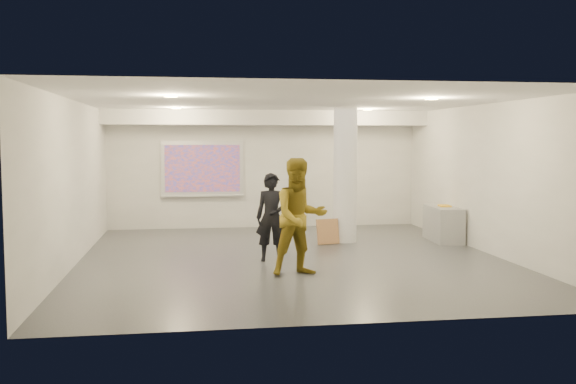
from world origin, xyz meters
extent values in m
cube|color=#393B40|center=(0.00, 0.00, 0.00)|extent=(8.00, 9.00, 0.01)
cube|color=white|center=(0.00, 0.00, 3.00)|extent=(8.00, 9.00, 0.01)
cube|color=silver|center=(0.00, 4.50, 1.50)|extent=(8.00, 0.01, 3.00)
cube|color=silver|center=(0.00, -4.50, 1.50)|extent=(8.00, 0.01, 3.00)
cube|color=silver|center=(-4.00, 0.00, 1.50)|extent=(0.01, 9.00, 3.00)
cube|color=silver|center=(4.00, 0.00, 1.50)|extent=(0.01, 9.00, 3.00)
cube|color=silver|center=(0.00, 3.95, 2.82)|extent=(8.00, 1.10, 0.36)
cylinder|color=#FFE680|center=(-2.20, 2.50, 2.98)|extent=(0.22, 0.22, 0.02)
cylinder|color=#FFE680|center=(2.20, 2.50, 2.98)|extent=(0.22, 0.22, 0.02)
cylinder|color=#FFE680|center=(-2.20, -1.50, 2.98)|extent=(0.22, 0.22, 0.02)
cylinder|color=#FFE680|center=(2.20, -1.50, 2.98)|extent=(0.22, 0.22, 0.02)
cylinder|color=white|center=(1.50, 1.80, 1.50)|extent=(0.52, 0.52, 3.00)
cube|color=silver|center=(-1.60, 4.46, 1.55)|extent=(2.10, 0.06, 1.40)
cube|color=#0B38CD|center=(-1.60, 4.42, 1.55)|extent=(1.90, 0.01, 1.20)
cube|color=silver|center=(-1.60, 4.40, 0.85)|extent=(2.10, 0.08, 0.04)
cube|color=gray|center=(3.72, 1.56, 0.39)|extent=(0.65, 1.37, 0.78)
cube|color=yellow|center=(3.75, 1.58, 0.80)|extent=(0.29, 0.36, 0.03)
cube|color=#A06F43|center=(1.07, 1.57, 0.26)|extent=(0.49, 0.18, 0.52)
cube|color=#A06F43|center=(1.05, 1.53, 0.28)|extent=(0.53, 0.26, 0.55)
imported|color=black|center=(-0.40, -0.21, 0.83)|extent=(0.66, 0.48, 1.66)
imported|color=olive|center=(-0.10, -1.55, 0.99)|extent=(1.08, 0.92, 1.98)
camera|label=1|loc=(-1.90, -12.08, 2.28)|focal=40.00mm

